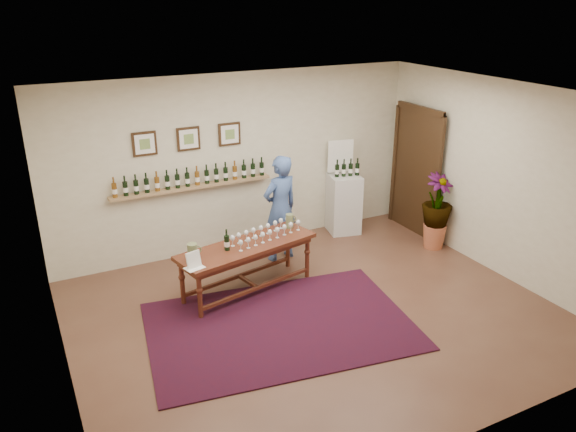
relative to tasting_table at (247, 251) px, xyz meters
name	(u,v)px	position (x,y,z in m)	size (l,w,h in m)	color
ground	(316,315)	(0.52, -1.02, -0.60)	(6.00, 6.00, 0.00)	brown
room_shell	(372,172)	(2.63, 0.84, 0.52)	(6.00, 6.00, 6.00)	beige
rug	(280,326)	(-0.01, -1.04, -0.59)	(3.24, 2.16, 0.02)	#4F0E18
tasting_table	(247,251)	(0.00, 0.00, 0.00)	(2.06, 1.03, 0.70)	#4C2413
table_glasses	(266,232)	(0.32, 0.08, 0.19)	(1.19, 0.28, 0.17)	white
table_bottles	(225,238)	(-0.31, 0.00, 0.26)	(0.30, 0.17, 0.32)	black
pitcher_left	(193,252)	(-0.81, -0.15, 0.22)	(0.15, 0.15, 0.24)	olive
pitcher_right	(290,221)	(0.79, 0.27, 0.21)	(0.13, 0.13, 0.21)	olive
menu_card	(194,260)	(-0.86, -0.33, 0.21)	(0.23, 0.17, 0.21)	white
display_pedestal	(344,204)	(2.31, 1.18, -0.09)	(0.51, 0.51, 1.01)	silver
pedestal_bottles	(347,168)	(2.33, 1.15, 0.56)	(0.29, 0.08, 0.29)	black
info_sign	(340,156)	(2.31, 1.33, 0.72)	(0.44, 0.02, 0.61)	white
potted_plant	(436,211)	(3.27, -0.07, 0.03)	(0.67, 0.67, 1.08)	#B65E3C
person	(280,208)	(0.86, 0.71, 0.24)	(0.61, 0.40, 1.67)	#3C578E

